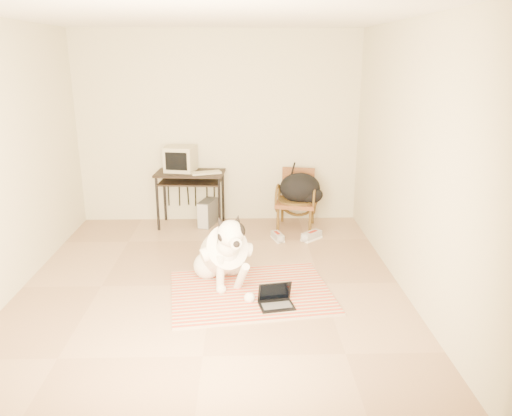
{
  "coord_description": "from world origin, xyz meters",
  "views": [
    {
      "loc": [
        0.34,
        -4.85,
        2.35
      ],
      "look_at": [
        0.47,
        0.09,
        0.83
      ],
      "focal_mm": 35.0,
      "sensor_mm": 36.0,
      "label": 1
    }
  ],
  "objects_px": {
    "computer_desk": "(190,180)",
    "rattan_chair": "(296,199)",
    "dog": "(224,253)",
    "laptop": "(276,300)",
    "pc_tower": "(208,213)",
    "backpack": "(302,189)",
    "crt_monitor": "(180,159)"
  },
  "relations": [
    {
      "from": "laptop",
      "to": "computer_desk",
      "type": "relative_size",
      "value": 0.37
    },
    {
      "from": "pc_tower",
      "to": "rattan_chair",
      "type": "xyz_separation_m",
      "value": [
        1.26,
        -0.08,
        0.22
      ]
    },
    {
      "from": "computer_desk",
      "to": "pc_tower",
      "type": "height_order",
      "value": "computer_desk"
    },
    {
      "from": "computer_desk",
      "to": "rattan_chair",
      "type": "xyz_separation_m",
      "value": [
        1.49,
        -0.06,
        -0.27
      ]
    },
    {
      "from": "dog",
      "to": "laptop",
      "type": "bearing_deg",
      "value": -46.56
    },
    {
      "from": "computer_desk",
      "to": "rattan_chair",
      "type": "distance_m",
      "value": 1.52
    },
    {
      "from": "laptop",
      "to": "rattan_chair",
      "type": "height_order",
      "value": "rattan_chair"
    },
    {
      "from": "laptop",
      "to": "backpack",
      "type": "xyz_separation_m",
      "value": [
        0.51,
        2.33,
        0.49
      ]
    },
    {
      "from": "laptop",
      "to": "dog",
      "type": "bearing_deg",
      "value": 133.44
    },
    {
      "from": "pc_tower",
      "to": "backpack",
      "type": "distance_m",
      "value": 1.38
    },
    {
      "from": "laptop",
      "to": "crt_monitor",
      "type": "height_order",
      "value": "crt_monitor"
    },
    {
      "from": "dog",
      "to": "pc_tower",
      "type": "xyz_separation_m",
      "value": [
        -0.3,
        1.91,
        -0.16
      ]
    },
    {
      "from": "dog",
      "to": "backpack",
      "type": "relative_size",
      "value": 1.84
    },
    {
      "from": "dog",
      "to": "crt_monitor",
      "type": "height_order",
      "value": "crt_monitor"
    },
    {
      "from": "computer_desk",
      "to": "pc_tower",
      "type": "bearing_deg",
      "value": 4.31
    },
    {
      "from": "backpack",
      "to": "crt_monitor",
      "type": "bearing_deg",
      "value": 172.98
    },
    {
      "from": "crt_monitor",
      "to": "pc_tower",
      "type": "xyz_separation_m",
      "value": [
        0.36,
        -0.07,
        -0.77
      ]
    },
    {
      "from": "pc_tower",
      "to": "rattan_chair",
      "type": "height_order",
      "value": "rattan_chair"
    },
    {
      "from": "dog",
      "to": "rattan_chair",
      "type": "xyz_separation_m",
      "value": [
        0.96,
        1.84,
        0.06
      ]
    },
    {
      "from": "rattan_chair",
      "to": "pc_tower",
      "type": "bearing_deg",
      "value": 176.43
    },
    {
      "from": "backpack",
      "to": "dog",
      "type": "bearing_deg",
      "value": -120.05
    },
    {
      "from": "pc_tower",
      "to": "crt_monitor",
      "type": "bearing_deg",
      "value": 169.11
    },
    {
      "from": "dog",
      "to": "computer_desk",
      "type": "bearing_deg",
      "value": 105.5
    },
    {
      "from": "crt_monitor",
      "to": "dog",
      "type": "bearing_deg",
      "value": -71.62
    },
    {
      "from": "laptop",
      "to": "rattan_chair",
      "type": "xyz_separation_m",
      "value": [
        0.45,
        2.38,
        0.33
      ]
    },
    {
      "from": "dog",
      "to": "laptop",
      "type": "distance_m",
      "value": 0.8
    },
    {
      "from": "pc_tower",
      "to": "dog",
      "type": "bearing_deg",
      "value": -81.19
    },
    {
      "from": "computer_desk",
      "to": "backpack",
      "type": "xyz_separation_m",
      "value": [
        1.55,
        -0.12,
        -0.11
      ]
    },
    {
      "from": "dog",
      "to": "rattan_chair",
      "type": "relative_size",
      "value": 1.35
    },
    {
      "from": "dog",
      "to": "computer_desk",
      "type": "relative_size",
      "value": 1.12
    },
    {
      "from": "laptop",
      "to": "pc_tower",
      "type": "height_order",
      "value": "pc_tower"
    },
    {
      "from": "laptop",
      "to": "crt_monitor",
      "type": "xyz_separation_m",
      "value": [
        -1.18,
        2.53,
        0.88
      ]
    }
  ]
}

